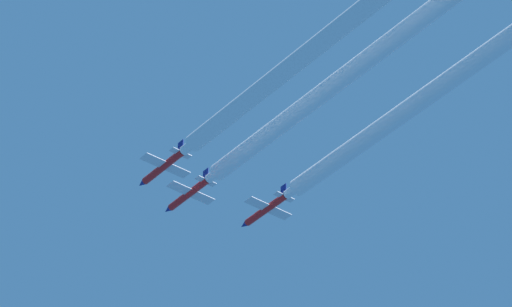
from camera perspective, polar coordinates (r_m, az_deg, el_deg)
jet_lead at (r=262.61m, az=-2.53°, el=-1.53°), size 8.80×12.81×3.08m
jet_left_wingman at (r=252.77m, az=-3.48°, el=-0.52°), size 8.80×12.81×3.08m
jet_right_wingman at (r=262.97m, az=0.34°, el=-2.10°), size 8.80×12.81×3.08m
smoke_trail_lead at (r=238.91m, az=2.87°, el=2.54°), size 2.96×64.12×2.96m
smoke_trail_left_wingman at (r=228.00m, az=2.36°, el=4.07°), size 2.96×67.87×2.96m
smoke_trail_right_wingman at (r=239.72m, az=6.19°, el=2.03°), size 2.96×66.47×2.96m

